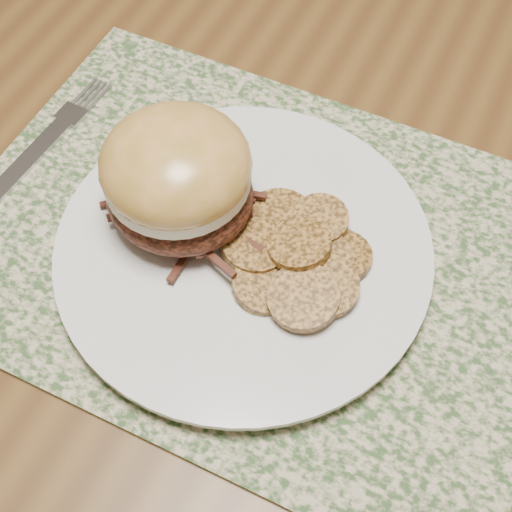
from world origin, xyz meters
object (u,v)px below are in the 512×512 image
Objects in this scene: pork_sandwich at (177,177)px; fork at (36,153)px; dinner_plate at (244,250)px; dining_table at (454,172)px.

pork_sandwich is 0.72× the size of fork.
pork_sandwich is at bearing 172.68° from dinner_plate.
dinner_plate is at bearing -0.82° from fork.
fork is (-0.20, 0.02, -0.01)m from dinner_plate.
dinner_plate reaches higher than dining_table.
pork_sandwich is at bearing 0.26° from fork.
dinner_plate is 0.07m from pork_sandwich.
dining_table is 0.27m from dinner_plate.
fork reaches higher than dining_table.
pork_sandwich reaches higher than dining_table.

